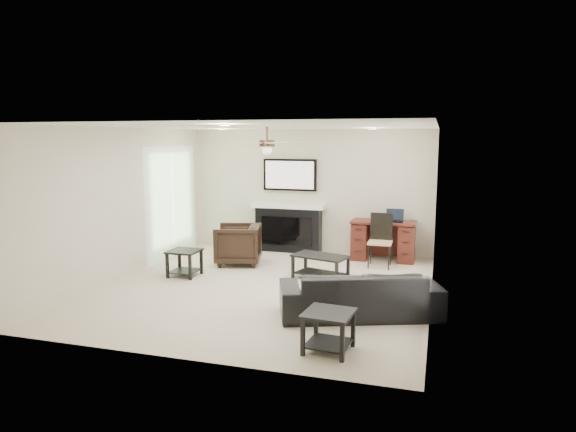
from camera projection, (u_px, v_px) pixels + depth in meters
name	position (u px, v px, depth m)	size (l,w,h in m)	color
room_shell	(278.00, 181.00, 7.83)	(5.50, 5.54, 2.52)	beige
sofa	(360.00, 293.00, 6.76)	(2.09, 0.82, 0.61)	black
armchair	(238.00, 244.00, 9.52)	(0.80, 0.82, 0.74)	black
coffee_table	(320.00, 267.00, 8.55)	(0.90, 0.50, 0.40)	black
end_table_near	(329.00, 332.00, 5.63)	(0.52, 0.52, 0.45)	black
end_table_left	(185.00, 263.00, 8.71)	(0.50, 0.50, 0.45)	black
fireplace_unit	(288.00, 206.00, 10.48)	(1.52, 0.34, 1.91)	black
desk	(383.00, 241.00, 9.82)	(1.22, 0.56, 0.76)	#36150D
desk_chair	(380.00, 241.00, 9.29)	(0.42, 0.44, 0.97)	black
laptop	(394.00, 216.00, 9.67)	(0.33, 0.24, 0.23)	black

